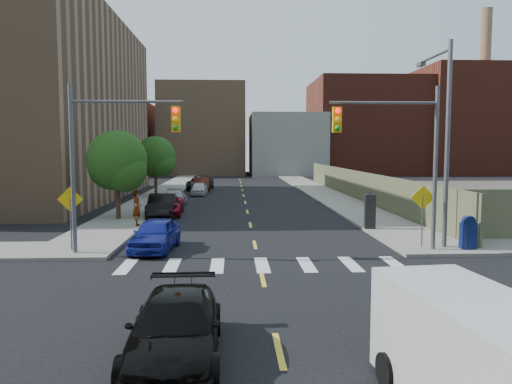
{
  "coord_description": "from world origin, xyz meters",
  "views": [
    {
      "loc": [
        -0.99,
        -14.55,
        4.43
      ],
      "look_at": [
        0.28,
        13.02,
        2.0
      ],
      "focal_mm": 35.0,
      "sensor_mm": 36.0,
      "label": 1
    }
  ],
  "objects": [
    {
      "name": "signal_ne",
      "position": [
        5.98,
        6.0,
        4.53
      ],
      "size": [
        4.59,
        0.3,
        7.0
      ],
      "color": "#59595E",
      "rests_on": "ground"
    },
    {
      "name": "tree_west_far",
      "position": [
        -8.0,
        31.05,
        3.48
      ],
      "size": [
        3.66,
        3.64,
        5.52
      ],
      "color": "#332114",
      "rests_on": "ground"
    },
    {
      "name": "bg_bldg_center",
      "position": [
        8.0,
        70.0,
        5.0
      ],
      "size": [
        12.0,
        16.0,
        10.0
      ],
      "primitive_type": "cube",
      "color": "gray",
      "rests_on": "ground"
    },
    {
      "name": "tree_west_near",
      "position": [
        -8.0,
        16.05,
        3.48
      ],
      "size": [
        3.66,
        3.64,
        5.52
      ],
      "color": "#332114",
      "rests_on": "ground"
    },
    {
      "name": "pedestrian_west",
      "position": [
        -6.3,
        13.09,
        1.14
      ],
      "size": [
        0.64,
        0.82,
        1.97
      ],
      "primitive_type": "imported",
      "rotation": [
        0.0,
        0.0,
        1.83
      ],
      "color": "gray",
      "rests_on": "sidewalk_nw"
    },
    {
      "name": "signal_nw",
      "position": [
        -5.98,
        6.0,
        4.53
      ],
      "size": [
        4.59,
        0.3,
        7.0
      ],
      "color": "#59595E",
      "rests_on": "ground"
    },
    {
      "name": "ground",
      "position": [
        0.0,
        0.0,
        0.0
      ],
      "size": [
        160.0,
        160.0,
        0.0
      ],
      "primitive_type": "plane",
      "color": "black",
      "rests_on": "ground"
    },
    {
      "name": "cargo_van",
      "position": [
        2.85,
        -7.02,
        1.1
      ],
      "size": [
        2.29,
        4.75,
        2.1
      ],
      "rotation": [
        0.0,
        0.0,
        0.1
      ],
      "color": "silver",
      "rests_on": "ground"
    },
    {
      "name": "fence_north",
      "position": [
        9.6,
        28.0,
        1.25
      ],
      "size": [
        0.12,
        44.0,
        2.5
      ],
      "primitive_type": "cube",
      "color": "#5C6345",
      "rests_on": "ground"
    },
    {
      "name": "parked_car_maroon",
      "position": [
        -4.2,
        36.74,
        0.72
      ],
      "size": [
        1.68,
        4.4,
        1.43
      ],
      "primitive_type": "imported",
      "rotation": [
        0.0,
        0.0,
        0.04
      ],
      "color": "#47180E",
      "rests_on": "ground"
    },
    {
      "name": "bg_bldg_east",
      "position": [
        22.0,
        72.0,
        8.0
      ],
      "size": [
        18.0,
        18.0,
        16.0
      ],
      "primitive_type": "cube",
      "color": "#592319",
      "rests_on": "ground"
    },
    {
      "name": "warn_sign_nw",
      "position": [
        -7.8,
        6.5,
        1.99
      ],
      "size": [
        1.06,
        0.06,
        2.83
      ],
      "color": "#59595E",
      "rests_on": "ground"
    },
    {
      "name": "sidewalk_nw",
      "position": [
        -7.75,
        41.5,
        0.07
      ],
      "size": [
        3.5,
        73.0,
        0.15
      ],
      "primitive_type": "cube",
      "color": "gray",
      "rests_on": "ground"
    },
    {
      "name": "parked_car_black",
      "position": [
        -5.5,
        17.08,
        0.76
      ],
      "size": [
        1.85,
        4.7,
        1.52
      ],
      "primitive_type": "imported",
      "rotation": [
        0.0,
        0.0,
        0.05
      ],
      "color": "black",
      "rests_on": "ground"
    },
    {
      "name": "parked_car_grey",
      "position": [
        -4.52,
        38.92,
        0.74
      ],
      "size": [
        2.79,
        5.5,
        1.49
      ],
      "primitive_type": "imported",
      "rotation": [
        0.0,
        0.0,
        -0.06
      ],
      "color": "black",
      "rests_on": "ground"
    },
    {
      "name": "parked_car_blue",
      "position": [
        -4.36,
        7.0,
        0.7
      ],
      "size": [
        2.03,
        4.25,
        1.4
      ],
      "primitive_type": "imported",
      "rotation": [
        0.0,
        0.0,
        -0.09
      ],
      "color": "navy",
      "rests_on": "ground"
    },
    {
      "name": "bg_bldg_midwest",
      "position": [
        -6.0,
        72.0,
        7.5
      ],
      "size": [
        14.0,
        16.0,
        15.0
      ],
      "primitive_type": "cube",
      "color": "#8C6B4C",
      "rests_on": "ground"
    },
    {
      "name": "payphone",
      "position": [
        6.3,
        11.52,
        1.07
      ],
      "size": [
        0.59,
        0.49,
        1.85
      ],
      "primitive_type": "cube",
      "rotation": [
        0.0,
        0.0,
        -0.08
      ],
      "color": "black",
      "rests_on": "sidewalk_ne"
    },
    {
      "name": "smokestack",
      "position": [
        42.0,
        70.0,
        14.0
      ],
      "size": [
        1.8,
        1.8,
        28.0
      ],
      "primitive_type": "cylinder",
      "color": "#8C6B4C",
      "rests_on": "ground"
    },
    {
      "name": "black_sedan",
      "position": [
        -2.2,
        -4.4,
        0.68
      ],
      "size": [
        1.99,
        4.7,
        1.35
      ],
      "primitive_type": "imported",
      "rotation": [
        0.0,
        0.0,
        0.02
      ],
      "color": "black",
      "rests_on": "ground"
    },
    {
      "name": "sidewalk_ne",
      "position": [
        7.75,
        41.5,
        0.07
      ],
      "size": [
        3.5,
        73.0,
        0.15
      ],
      "primitive_type": "cube",
      "color": "gray",
      "rests_on": "ground"
    },
    {
      "name": "parked_car_white",
      "position": [
        -4.2,
        32.59,
        0.62
      ],
      "size": [
        1.58,
        3.67,
        1.23
      ],
      "primitive_type": "imported",
      "rotation": [
        0.0,
        0.0,
        -0.04
      ],
      "color": "silver",
      "rests_on": "ground"
    },
    {
      "name": "parked_car_silver",
      "position": [
        -5.5,
        23.54,
        0.63
      ],
      "size": [
        1.85,
        4.37,
        1.26
      ],
      "primitive_type": "imported",
      "rotation": [
        0.0,
        0.0,
        0.02
      ],
      "color": "#A6A7AD",
      "rests_on": "ground"
    },
    {
      "name": "warn_sign_midwest",
      "position": [
        -7.8,
        20.0,
        1.99
      ],
      "size": [
        1.06,
        0.06,
        2.83
      ],
      "color": "#59595E",
      "rests_on": "ground"
    },
    {
      "name": "streetlight_ne",
      "position": [
        8.2,
        6.9,
        5.22
      ],
      "size": [
        0.25,
        3.7,
        9.0
      ],
      "color": "#59595E",
      "rests_on": "ground"
    },
    {
      "name": "warn_sign_ne",
      "position": [
        7.2,
        6.5,
        1.99
      ],
      "size": [
        1.06,
        0.06,
        2.83
      ],
      "color": "#59595E",
      "rests_on": "ground"
    },
    {
      "name": "mailbox",
      "position": [
        9.01,
        6.0,
        0.84
      ],
      "size": [
        0.67,
        0.57,
        1.42
      ],
      "rotation": [
        0.0,
        0.0,
        0.23
      ],
      "color": "#0D1B51",
      "rests_on": "sidewalk_ne"
    },
    {
      "name": "bg_bldg_fareast",
      "position": [
        38.0,
        70.0,
        9.0
      ],
      "size": [
        14.0,
        16.0,
        18.0
      ],
      "primitive_type": "cube",
      "color": "#592319",
      "rests_on": "ground"
    },
    {
      "name": "bg_bldg_west",
      "position": [
        -22.0,
        70.0,
        6.0
      ],
      "size": [
        14.0,
        18.0,
        12.0
      ],
      "primitive_type": "cube",
      "color": "#592319",
      "rests_on": "ground"
    },
    {
      "name": "parked_car_red",
      "position": [
        -5.5,
        18.49,
        0.67
      ],
      "size": [
        2.38,
        4.89,
        1.34
      ],
      "primitive_type": "imported",
      "rotation": [
        0.0,
        0.0,
        0.03
      ],
      "color": "maroon",
      "rests_on": "ground"
    },
    {
      "name": "pedestrian_east",
      "position": [
        7.06,
        14.35,
        0.98
      ],
      "size": [
        0.98,
        0.88,
        1.67
      ],
      "primitive_type": "imported",
      "rotation": [
        0.0,
        0.0,
        3.51
      ],
      "color": "gray",
      "rests_on": "sidewalk_ne"
    }
  ]
}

